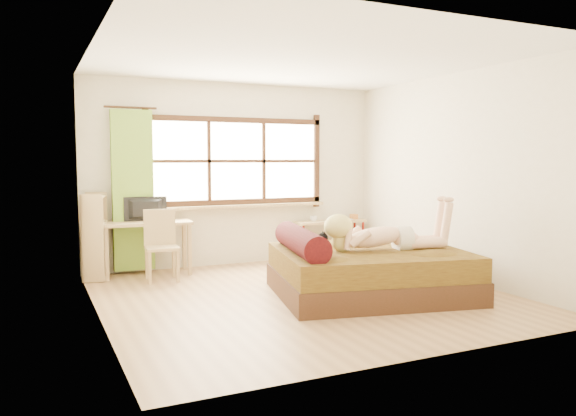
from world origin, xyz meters
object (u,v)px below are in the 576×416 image
bed (366,271)px  chair (161,241)px  woman (384,222)px  pipe_shelf (331,230)px  desk (147,229)px  kitten (311,242)px  bookshelf (95,236)px

bed → chair: bearing=148.5°
woman → pipe_shelf: (0.65, 2.42, -0.41)m
desk → pipe_shelf: (2.93, 0.12, -0.20)m
woman → chair: (-2.17, 1.93, -0.34)m
desk → chair: bearing=-68.6°
woman → kitten: woman is taller
kitten → chair: size_ratio=0.35×
desk → kitten: bearing=-51.7°
desk → chair: chair is taller
desk → chair: size_ratio=1.32×
desk → bookshelf: bearing=-175.4°
bookshelf → desk: bearing=12.9°
pipe_shelf → bookshelf: 3.61m
bed → desk: size_ratio=2.00×
woman → desk: 3.24m
bed → bookshelf: bearing=152.9°
bed → pipe_shelf: (0.85, 2.36, 0.15)m
bed → kitten: 0.77m
kitten → chair: 2.21m
bed → desk: bearing=144.9°
bed → bookshelf: 3.56m
woman → desk: size_ratio=1.22×
bookshelf → kitten: bearing=-32.7°
chair → pipe_shelf: (2.82, 0.49, -0.07)m
bed → pipe_shelf: 2.51m
desk → chair: (0.11, -0.37, -0.13)m
woman → chair: bearing=150.4°
desk → woman: bearing=-40.2°
kitten → bookshelf: (-2.09, 2.16, -0.09)m
kitten → chair: (-1.30, 1.78, -0.15)m
chair → bookshelf: bookshelf is taller
kitten → bookshelf: bearing=146.2°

